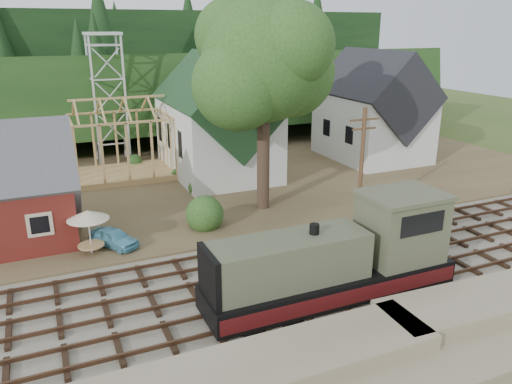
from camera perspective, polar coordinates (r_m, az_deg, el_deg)
name	(u,v)px	position (r m, az deg, el deg)	size (l,w,h in m)	color
ground	(305,275)	(27.80, 5.67, -9.40)	(140.00, 140.00, 0.00)	#384C1E
embankment	(409,367)	(21.98, 17.11, -18.58)	(64.00, 5.00, 1.60)	#7F7259
railroad_bed	(305,274)	(27.77, 5.67, -9.26)	(64.00, 11.00, 0.16)	#726B5B
village_flat	(203,183)	(43.13, -6.04, 1.08)	(64.00, 26.00, 0.30)	brown
hillside	(145,132)	(65.77, -12.54, 6.66)	(70.00, 28.00, 8.00)	#1E3F19
ridge	(124,113)	(81.29, -14.87, 8.67)	(80.00, 20.00, 12.00)	black
church	(217,120)	(44.10, -4.44, 8.25)	(8.40, 15.17, 13.00)	silver
farmhouse	(373,112)	(51.07, 13.22, 8.86)	(8.40, 10.80, 10.60)	silver
timber_frame	(122,144)	(44.81, -15.12, 5.33)	(8.20, 6.20, 6.99)	tan
lattice_tower	(104,59)	(49.79, -16.93, 14.33)	(3.20, 3.20, 12.12)	silver
big_tree	(265,69)	(34.67, 1.08, 13.93)	(10.90, 8.40, 14.70)	#38281E
telegraph_pole_near	(362,164)	(33.93, 11.97, 3.18)	(2.20, 0.28, 8.00)	#4C331E
locomotive	(340,260)	(24.63, 9.63, -7.70)	(12.56, 3.14, 5.01)	black
car_blue	(114,237)	(31.29, -15.95, -5.02)	(1.34, 3.34, 1.14)	#60B1CF
car_red	(383,159)	(49.44, 14.32, 3.73)	(1.90, 4.11, 1.14)	#B32C0E
patio_set	(88,217)	(30.19, -18.66, -2.71)	(2.38, 2.38, 2.65)	silver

